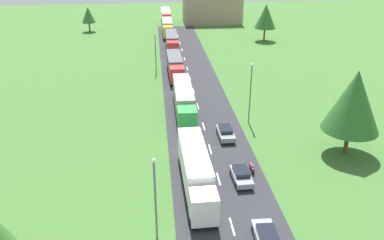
{
  "coord_description": "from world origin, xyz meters",
  "views": [
    {
      "loc": [
        -6.2,
        -21.01,
        23.26
      ],
      "look_at": [
        -1.74,
        25.81,
        1.84
      ],
      "focal_mm": 37.69,
      "sensor_mm": 36.0,
      "label": 1
    }
  ],
  "objects_px": {
    "truck_lead": "(196,169)",
    "distant_building": "(212,9)",
    "lamppost_third": "(155,50)",
    "car_second": "(241,175)",
    "tree_birch": "(354,101)",
    "truck_third": "(175,65)",
    "motorcycle_courier": "(252,168)",
    "lamppost_second": "(250,91)",
    "tree_oak": "(88,15)",
    "tree_elm": "(266,16)",
    "truck_fourth": "(172,42)",
    "car_third": "(226,132)",
    "truck_second": "(184,99)",
    "car_lead": "(267,238)",
    "truck_sixth": "(166,16)",
    "lamppost_lead": "(155,196)",
    "truck_fifth": "(167,27)"
  },
  "relations": [
    {
      "from": "truck_lead",
      "to": "distant_building",
      "type": "bearing_deg",
      "value": 80.96
    },
    {
      "from": "truck_lead",
      "to": "lamppost_third",
      "type": "relative_size",
      "value": 1.8
    },
    {
      "from": "car_second",
      "to": "tree_birch",
      "type": "relative_size",
      "value": 0.39
    },
    {
      "from": "truck_third",
      "to": "motorcycle_courier",
      "type": "height_order",
      "value": "truck_third"
    },
    {
      "from": "truck_lead",
      "to": "truck_third",
      "type": "relative_size",
      "value": 1.07
    },
    {
      "from": "lamppost_second",
      "to": "tree_oak",
      "type": "xyz_separation_m",
      "value": [
        -29.58,
        61.47,
        -0.26
      ]
    },
    {
      "from": "lamppost_second",
      "to": "tree_elm",
      "type": "xyz_separation_m",
      "value": [
        14.4,
        46.72,
        1.24
      ]
    },
    {
      "from": "truck_fourth",
      "to": "car_third",
      "type": "height_order",
      "value": "truck_fourth"
    },
    {
      "from": "truck_second",
      "to": "tree_elm",
      "type": "bearing_deg",
      "value": 61.69
    },
    {
      "from": "car_lead",
      "to": "motorcycle_courier",
      "type": "xyz_separation_m",
      "value": [
        1.4,
        11.35,
        -0.26
      ]
    },
    {
      "from": "tree_birch",
      "to": "distant_building",
      "type": "relative_size",
      "value": 0.61
    },
    {
      "from": "truck_sixth",
      "to": "car_third",
      "type": "height_order",
      "value": "truck_sixth"
    },
    {
      "from": "truck_second",
      "to": "motorcycle_courier",
      "type": "relative_size",
      "value": 7.66
    },
    {
      "from": "truck_lead",
      "to": "truck_fourth",
      "type": "xyz_separation_m",
      "value": [
        0.28,
        53.81,
        -0.01
      ]
    },
    {
      "from": "truck_lead",
      "to": "truck_sixth",
      "type": "relative_size",
      "value": 0.93
    },
    {
      "from": "truck_fourth",
      "to": "car_lead",
      "type": "height_order",
      "value": "truck_fourth"
    },
    {
      "from": "motorcycle_courier",
      "to": "tree_birch",
      "type": "height_order",
      "value": "tree_birch"
    },
    {
      "from": "truck_third",
      "to": "lamppost_lead",
      "type": "height_order",
      "value": "lamppost_lead"
    },
    {
      "from": "truck_third",
      "to": "lamppost_second",
      "type": "xyz_separation_m",
      "value": [
        8.87,
        -21.46,
        2.64
      ]
    },
    {
      "from": "car_second",
      "to": "car_third",
      "type": "bearing_deg",
      "value": 89.51
    },
    {
      "from": "car_lead",
      "to": "tree_birch",
      "type": "distance_m",
      "value": 20.49
    },
    {
      "from": "tree_elm",
      "to": "truck_fifth",
      "type": "bearing_deg",
      "value": 159.97
    },
    {
      "from": "car_second",
      "to": "truck_lead",
      "type": "bearing_deg",
      "value": -171.66
    },
    {
      "from": "tree_elm",
      "to": "distant_building",
      "type": "height_order",
      "value": "tree_elm"
    },
    {
      "from": "truck_sixth",
      "to": "lamppost_second",
      "type": "bearing_deg",
      "value": -83.09
    },
    {
      "from": "car_lead",
      "to": "lamppost_third",
      "type": "height_order",
      "value": "lamppost_third"
    },
    {
      "from": "car_lead",
      "to": "distant_building",
      "type": "height_order",
      "value": "distant_building"
    },
    {
      "from": "truck_third",
      "to": "lamppost_lead",
      "type": "relative_size",
      "value": 1.59
    },
    {
      "from": "lamppost_second",
      "to": "tree_birch",
      "type": "height_order",
      "value": "tree_birch"
    },
    {
      "from": "car_third",
      "to": "tree_elm",
      "type": "distance_m",
      "value": 54.47
    },
    {
      "from": "truck_fourth",
      "to": "lamppost_second",
      "type": "relative_size",
      "value": 1.51
    },
    {
      "from": "truck_fourth",
      "to": "tree_birch",
      "type": "distance_m",
      "value": 51.68
    },
    {
      "from": "lamppost_second",
      "to": "truck_fourth",
      "type": "bearing_deg",
      "value": 102.5
    },
    {
      "from": "truck_fifth",
      "to": "motorcycle_courier",
      "type": "relative_size",
      "value": 6.52
    },
    {
      "from": "truck_second",
      "to": "truck_fourth",
      "type": "bearing_deg",
      "value": 89.99
    },
    {
      "from": "truck_fifth",
      "to": "tree_oak",
      "type": "distance_m",
      "value": 21.69
    },
    {
      "from": "tree_birch",
      "to": "motorcycle_courier",
      "type": "bearing_deg",
      "value": -165.42
    },
    {
      "from": "motorcycle_courier",
      "to": "tree_elm",
      "type": "height_order",
      "value": "tree_elm"
    },
    {
      "from": "car_third",
      "to": "lamppost_third",
      "type": "relative_size",
      "value": 0.57
    },
    {
      "from": "car_third",
      "to": "motorcycle_courier",
      "type": "bearing_deg",
      "value": -79.96
    },
    {
      "from": "truck_fourth",
      "to": "car_second",
      "type": "relative_size",
      "value": 3.2
    },
    {
      "from": "tree_birch",
      "to": "truck_fifth",
      "type": "bearing_deg",
      "value": 105.83
    },
    {
      "from": "distant_building",
      "to": "lamppost_second",
      "type": "bearing_deg",
      "value": -93.93
    },
    {
      "from": "car_second",
      "to": "lamppost_lead",
      "type": "height_order",
      "value": "lamppost_lead"
    },
    {
      "from": "truck_fifth",
      "to": "motorcycle_courier",
      "type": "xyz_separation_m",
      "value": [
        6.44,
        -67.82,
        -1.6
      ]
    },
    {
      "from": "car_lead",
      "to": "tree_elm",
      "type": "relative_size",
      "value": 0.5
    },
    {
      "from": "lamppost_lead",
      "to": "tree_oak",
      "type": "bearing_deg",
      "value": 101.28
    },
    {
      "from": "distant_building",
      "to": "car_third",
      "type": "bearing_deg",
      "value": -96.67
    },
    {
      "from": "truck_sixth",
      "to": "car_lead",
      "type": "relative_size",
      "value": 3.22
    },
    {
      "from": "truck_third",
      "to": "truck_sixth",
      "type": "bearing_deg",
      "value": 89.81
    }
  ]
}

